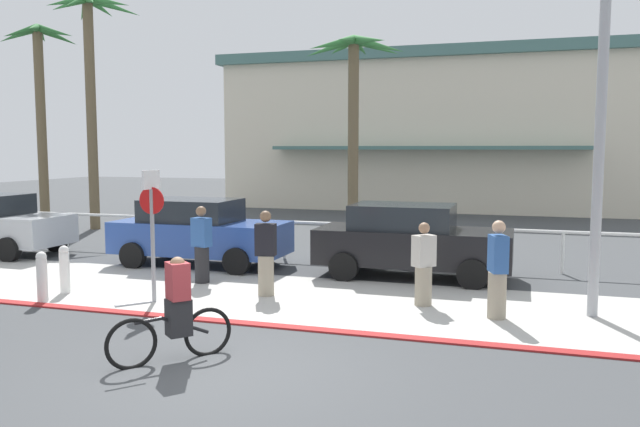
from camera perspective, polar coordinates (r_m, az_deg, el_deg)
ground_plane at (r=18.19m, az=5.47°, el=-3.62°), size 80.00×80.00×0.00m
sidewalk_strip at (r=12.68m, az=-0.10°, el=-7.69°), size 44.00×4.00×0.02m
curb_paint at (r=10.85m, az=-3.35°, el=-10.00°), size 44.00×0.24×0.03m
building_backdrop at (r=34.51m, az=10.50°, el=7.12°), size 20.84×10.79×7.59m
rail_fence at (r=16.62m, az=4.41°, el=-1.57°), size 23.58×0.08×1.04m
stop_sign_bike_lane at (r=12.64m, az=-14.71°, el=-0.25°), size 0.52×0.56×2.56m
bollard_1 at (r=14.14m, az=-21.77°, el=-4.61°), size 0.20×0.20×1.00m
bollard_3 at (r=13.50m, az=-23.49°, el=-5.15°), size 0.20×0.20×1.00m
streetlight_curb at (r=11.91m, az=23.96°, el=11.61°), size 0.24×2.54×7.50m
palm_tree_0 at (r=27.11m, az=-23.67°, el=10.70°), size 3.44×2.77×7.66m
palm_tree_1 at (r=25.22m, az=-19.72°, el=13.13°), size 3.35×2.79×8.47m
palm_tree_2 at (r=21.72m, az=3.06°, el=11.76°), size 3.43×3.69×6.70m
car_blue_1 at (r=16.55m, az=-10.74°, el=-1.58°), size 4.40×2.02×1.69m
car_black_2 at (r=14.89m, az=8.08°, el=-2.36°), size 4.40×2.02×1.69m
cyclist_black_0 at (r=9.28m, az=-12.75°, el=-8.52°), size 1.24×1.42×1.50m
pedestrian_0 at (r=12.91m, az=-4.84°, el=-3.86°), size 0.44×0.37×1.74m
pedestrian_1 at (r=11.56m, az=15.51°, el=-5.18°), size 0.41×0.46×1.74m
pedestrian_2 at (r=12.24m, az=9.20°, el=-4.81°), size 0.46×0.47×1.59m
pedestrian_3 at (r=14.33m, az=-10.48°, el=-3.02°), size 0.45×0.38×1.71m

